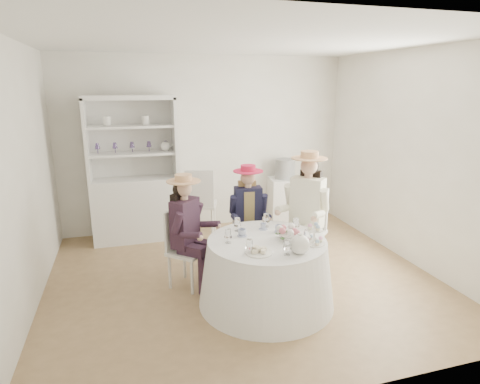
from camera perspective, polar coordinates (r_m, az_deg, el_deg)
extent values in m
plane|color=olive|center=(4.95, 0.33, -12.13)|extent=(4.50, 4.50, 0.00)
plane|color=white|center=(4.42, 0.39, 20.77)|extent=(4.50, 4.50, 0.00)
plane|color=silver|center=(6.41, -4.82, 6.82)|extent=(4.50, 0.00, 4.50)
plane|color=silver|center=(2.71, 12.66, -4.90)|extent=(4.50, 0.00, 4.50)
plane|color=silver|center=(4.42, -28.81, 1.31)|extent=(0.00, 4.50, 4.50)
plane|color=silver|center=(5.56, 23.22, 4.42)|extent=(0.00, 4.50, 4.50)
cone|color=white|center=(4.32, 3.77, -11.31)|extent=(1.43, 1.43, 0.69)
cylinder|color=white|center=(4.17, 3.86, -6.95)|extent=(1.23, 1.23, 0.02)
cube|color=silver|center=(6.16, -14.50, -2.34)|extent=(1.26, 0.48, 0.94)
cube|color=silver|center=(6.15, -15.22, 7.55)|extent=(1.25, 0.06, 1.15)
cube|color=silver|center=(5.90, -15.54, 12.83)|extent=(1.26, 0.48, 0.06)
cube|color=silver|center=(5.96, -21.01, 6.86)|extent=(0.05, 0.47, 1.15)
cube|color=silver|center=(5.99, -9.32, 7.68)|extent=(0.05, 0.47, 1.15)
cube|color=silver|center=(5.97, -15.02, 5.33)|extent=(1.17, 0.43, 0.03)
cube|color=silver|center=(5.93, -15.28, 9.01)|extent=(1.17, 0.43, 0.03)
sphere|color=white|center=(5.99, -10.57, 6.42)|extent=(0.15, 0.15, 0.15)
cube|color=silver|center=(6.74, 6.29, -1.22)|extent=(0.55, 0.55, 0.77)
cylinder|color=black|center=(6.61, 6.42, 3.30)|extent=(0.39, 0.39, 0.32)
cube|color=silver|center=(4.64, -7.47, -8.42)|extent=(0.53, 0.53, 0.04)
cylinder|color=silver|center=(4.54, -6.84, -11.94)|extent=(0.03, 0.03, 0.41)
cylinder|color=silver|center=(4.77, -4.85, -10.51)|extent=(0.03, 0.03, 0.41)
cylinder|color=silver|center=(4.70, -9.96, -11.11)|extent=(0.03, 0.03, 0.41)
cylinder|color=silver|center=(4.92, -7.89, -9.78)|extent=(0.03, 0.03, 0.41)
cube|color=silver|center=(4.64, -9.32, -5.15)|extent=(0.26, 0.28, 0.47)
cube|color=black|center=(4.52, -7.82, -4.35)|extent=(0.37, 0.37, 0.54)
cube|color=black|center=(4.49, -6.90, -8.19)|extent=(0.32, 0.31, 0.11)
cylinder|color=black|center=(4.54, -5.37, -11.76)|extent=(0.09, 0.09, 0.43)
cylinder|color=black|center=(4.33, -8.87, -4.35)|extent=(0.18, 0.17, 0.26)
cube|color=black|center=(4.62, -5.75, -7.47)|extent=(0.32, 0.31, 0.11)
cylinder|color=black|center=(4.67, -4.27, -10.95)|extent=(0.09, 0.09, 0.43)
cylinder|color=black|center=(4.64, -6.13, -2.96)|extent=(0.18, 0.17, 0.26)
cylinder|color=#D8A889|center=(4.44, -7.95, -0.81)|extent=(0.08, 0.08, 0.07)
sphere|color=#D8A889|center=(4.41, -8.00, 0.47)|extent=(0.18, 0.18, 0.18)
sphere|color=black|center=(4.44, -8.44, 0.36)|extent=(0.18, 0.18, 0.18)
cube|color=black|center=(4.52, -8.68, -2.30)|extent=(0.21, 0.22, 0.36)
cylinder|color=tan|center=(4.39, -8.04, 1.54)|extent=(0.37, 0.37, 0.01)
cylinder|color=tan|center=(4.38, -8.06, 2.01)|extent=(0.19, 0.19, 0.07)
cube|color=silver|center=(5.13, 1.15, -5.99)|extent=(0.41, 0.41, 0.04)
cylinder|color=silver|center=(5.05, -0.23, -8.94)|extent=(0.03, 0.03, 0.41)
cylinder|color=silver|center=(5.11, 3.10, -8.71)|extent=(0.03, 0.03, 0.41)
cylinder|color=silver|center=(5.32, -0.73, -7.66)|extent=(0.03, 0.03, 0.41)
cylinder|color=silver|center=(5.37, 2.42, -7.46)|extent=(0.03, 0.03, 0.41)
cube|color=silver|center=(5.20, 0.83, -2.77)|extent=(0.35, 0.07, 0.46)
cube|color=#1A1B35|center=(5.04, 1.13, -2.27)|extent=(0.35, 0.23, 0.54)
cube|color=tan|center=(5.04, 1.13, -2.27)|extent=(0.15, 0.22, 0.46)
cube|color=#1A1B35|center=(4.99, 0.44, -5.71)|extent=(0.16, 0.33, 0.11)
cylinder|color=#1A1B35|center=(4.98, 0.69, -9.22)|extent=(0.09, 0.09, 0.43)
cylinder|color=#1A1B35|center=(4.95, -0.97, -1.79)|extent=(0.10, 0.17, 0.25)
cube|color=#1A1B35|center=(5.02, 2.33, -5.59)|extent=(0.16, 0.33, 0.11)
cylinder|color=#1A1B35|center=(5.01, 2.59, -9.09)|extent=(0.09, 0.09, 0.43)
cylinder|color=#1A1B35|center=(5.02, 3.37, -1.58)|extent=(0.10, 0.17, 0.25)
cylinder|color=#D8A889|center=(4.96, 1.15, 0.90)|extent=(0.08, 0.08, 0.07)
sphere|color=#D8A889|center=(4.94, 1.16, 2.05)|extent=(0.18, 0.18, 0.18)
sphere|color=tan|center=(4.98, 1.07, 2.00)|extent=(0.18, 0.18, 0.18)
cube|color=tan|center=(5.06, 0.99, -0.33)|extent=(0.23, 0.10, 0.35)
cylinder|color=#D21F48|center=(4.92, 1.16, 2.99)|extent=(0.37, 0.37, 0.01)
cylinder|color=#D21F48|center=(4.91, 1.16, 3.42)|extent=(0.19, 0.19, 0.07)
cube|color=silver|center=(5.04, 9.28, -5.84)|extent=(0.60, 0.60, 0.04)
cylinder|color=silver|center=(5.04, 6.62, -8.73)|extent=(0.04, 0.04, 0.47)
cylinder|color=silver|center=(4.93, 10.28, -9.46)|extent=(0.04, 0.04, 0.47)
cylinder|color=silver|center=(5.33, 8.14, -7.43)|extent=(0.04, 0.04, 0.47)
cylinder|color=silver|center=(5.22, 11.62, -8.08)|extent=(0.04, 0.04, 0.47)
cube|color=silver|center=(5.12, 10.21, -2.15)|extent=(0.30, 0.32, 0.53)
cube|color=white|center=(4.93, 9.56, -1.47)|extent=(0.42, 0.43, 0.62)
cube|color=white|center=(4.93, 7.73, -5.19)|extent=(0.36, 0.35, 0.13)
cylinder|color=white|center=(4.92, 6.90, -9.22)|extent=(0.11, 0.11, 0.49)
cylinder|color=white|center=(4.95, 7.04, -0.41)|extent=(0.20, 0.20, 0.29)
cube|color=white|center=(4.86, 9.82, -5.56)|extent=(0.36, 0.35, 0.13)
cylinder|color=white|center=(4.86, 9.00, -9.65)|extent=(0.11, 0.11, 0.49)
cylinder|color=white|center=(4.80, 11.86, -1.11)|extent=(0.20, 0.20, 0.29)
cylinder|color=#D8A889|center=(4.85, 9.73, 2.27)|extent=(0.10, 0.10, 0.09)
sphere|color=#D8A889|center=(4.83, 9.79, 3.63)|extent=(0.20, 0.20, 0.20)
sphere|color=black|center=(4.87, 9.99, 3.54)|extent=(0.20, 0.20, 0.20)
cube|color=black|center=(4.96, 10.01, 0.78)|extent=(0.24, 0.25, 0.41)
cylinder|color=tan|center=(4.81, 9.84, 4.75)|extent=(0.43, 0.43, 0.01)
cylinder|color=tan|center=(4.80, 9.86, 5.25)|extent=(0.21, 0.21, 0.09)
cube|color=silver|center=(6.13, -5.50, -1.77)|extent=(0.55, 0.55, 0.04)
cylinder|color=silver|center=(6.35, -3.68, -3.51)|extent=(0.04, 0.04, 0.48)
cylinder|color=silver|center=(6.39, -6.84, -3.47)|extent=(0.04, 0.04, 0.48)
cylinder|color=silver|center=(6.02, -3.96, -4.57)|extent=(0.04, 0.04, 0.48)
cylinder|color=silver|center=(6.06, -7.29, -4.53)|extent=(0.04, 0.04, 0.48)
cube|color=silver|center=(5.86, -5.79, 0.45)|extent=(0.41, 0.16, 0.55)
imported|color=white|center=(4.25, 0.29, -5.86)|extent=(0.10, 0.10, 0.07)
imported|color=white|center=(4.45, 3.33, -4.96)|extent=(0.07, 0.07, 0.06)
imported|color=white|center=(4.38, 5.56, -5.26)|extent=(0.10, 0.10, 0.07)
imported|color=white|center=(4.21, 6.88, -6.28)|extent=(0.23, 0.23, 0.05)
sphere|color=#D46A77|center=(4.19, 7.70, -5.47)|extent=(0.07, 0.07, 0.07)
sphere|color=white|center=(4.22, 7.15, -5.29)|extent=(0.07, 0.07, 0.07)
sphere|color=#D46A77|center=(4.21, 6.44, -5.31)|extent=(0.07, 0.07, 0.07)
sphere|color=white|center=(4.17, 6.09, -5.52)|extent=(0.07, 0.07, 0.07)
sphere|color=#D46A77|center=(4.12, 6.36, -5.77)|extent=(0.07, 0.07, 0.07)
sphere|color=white|center=(4.11, 7.08, -5.86)|extent=(0.07, 0.07, 0.07)
sphere|color=#D46A77|center=(4.14, 7.67, -5.72)|extent=(0.07, 0.07, 0.07)
sphere|color=white|center=(3.87, 8.49, -7.38)|extent=(0.19, 0.19, 0.19)
cylinder|color=white|center=(3.91, 10.09, -7.01)|extent=(0.11, 0.03, 0.09)
cylinder|color=white|center=(3.83, 8.55, -6.04)|extent=(0.04, 0.04, 0.02)
cylinder|color=white|center=(3.85, 2.69, -8.59)|extent=(0.26, 0.26, 0.01)
cube|color=beige|center=(3.81, 2.07, -8.46)|extent=(0.06, 0.04, 0.03)
cube|color=beige|center=(3.84, 2.70, -8.10)|extent=(0.07, 0.05, 0.03)
cube|color=beige|center=(3.88, 3.31, -8.06)|extent=(0.07, 0.06, 0.03)
cube|color=beige|center=(3.87, 2.22, -7.91)|extent=(0.07, 0.07, 0.03)
cube|color=beige|center=(3.82, 3.33, -8.44)|extent=(0.06, 0.07, 0.03)
cylinder|color=white|center=(4.13, 10.46, -7.16)|extent=(0.22, 0.22, 0.01)
cylinder|color=white|center=(4.11, 10.50, -6.28)|extent=(0.02, 0.02, 0.15)
cylinder|color=white|center=(4.08, 10.55, -5.33)|extent=(0.16, 0.16, 0.01)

